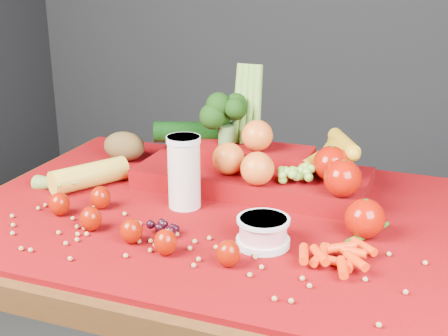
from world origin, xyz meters
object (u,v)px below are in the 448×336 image
(table, at_px, (221,256))
(yogurt_bowl, at_px, (263,231))
(milk_glass, at_px, (184,169))
(produce_mound, at_px, (263,164))

(table, height_order, yogurt_bowl, yogurt_bowl)
(table, relative_size, milk_glass, 7.11)
(table, bearing_deg, yogurt_bowl, -42.81)
(milk_glass, bearing_deg, produce_mound, 52.66)
(milk_glass, relative_size, produce_mound, 0.26)
(yogurt_bowl, xyz_separation_m, produce_mound, (-0.09, 0.28, 0.03))
(table, bearing_deg, produce_mound, 74.63)
(milk_glass, relative_size, yogurt_bowl, 1.55)
(table, xyz_separation_m, yogurt_bowl, (0.13, -0.12, 0.14))
(milk_glass, bearing_deg, yogurt_bowl, -28.84)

